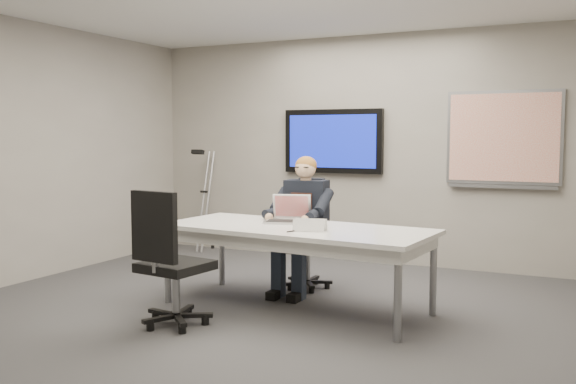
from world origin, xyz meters
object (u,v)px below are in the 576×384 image
at_px(conference_table, 296,236).
at_px(laptop, 288,215).
at_px(office_chair_far, 308,258).
at_px(office_chair_near, 172,284).
at_px(seated_person, 299,238).

height_order(conference_table, laptop, laptop).
distance_m(conference_table, office_chair_far, 0.92).
distance_m(office_chair_far, office_chair_near, 1.81).
bearing_deg(laptop, office_chair_near, -128.21).
bearing_deg(seated_person, office_chair_far, 87.72).
xyz_separation_m(seated_person, laptop, (0.03, -0.31, 0.27)).
height_order(seated_person, laptop, seated_person).
height_order(office_chair_far, laptop, laptop).
bearing_deg(office_chair_far, seated_person, -104.71).
relative_size(conference_table, office_chair_near, 2.22).
distance_m(office_chair_far, laptop, 0.76).
distance_m(office_chair_near, laptop, 1.36).
height_order(conference_table, seated_person, seated_person).
bearing_deg(laptop, office_chair_far, 77.55).
height_order(conference_table, office_chair_far, office_chair_far).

